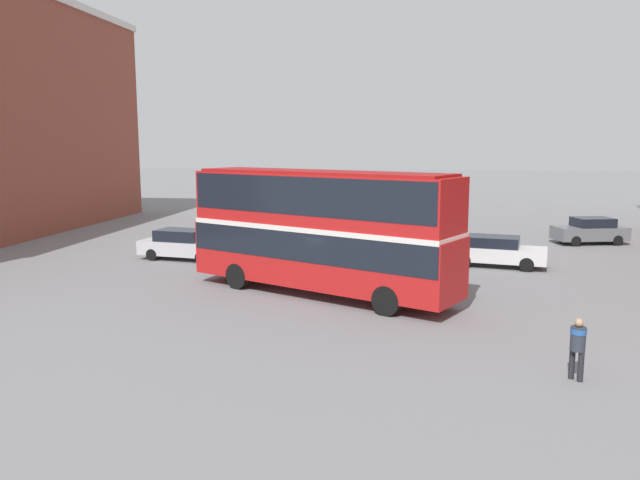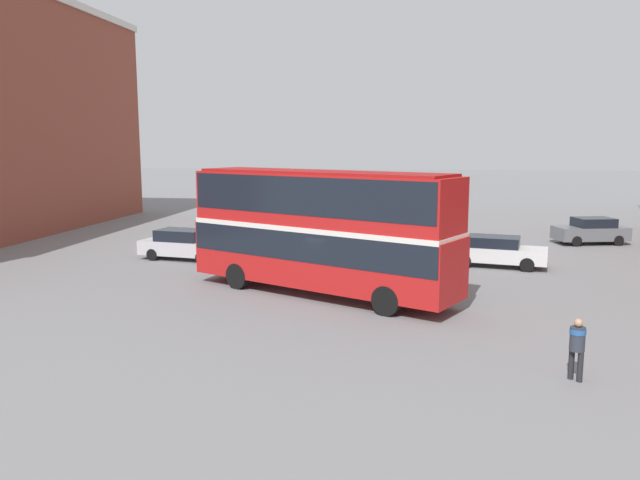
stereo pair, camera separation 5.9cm
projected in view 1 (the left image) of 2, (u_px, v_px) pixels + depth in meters
ground_plane at (340, 298)px, 24.35m from camera, size 240.00×240.00×0.00m
double_decker_bus at (320, 225)px, 24.43m from camera, size 11.26×7.42×4.93m
pedestrian_foreground at (578, 343)px, 15.78m from camera, size 0.57×0.57×1.62m
parked_car_kerb_near at (590, 231)px, 37.37m from camera, size 4.49×2.77×1.58m
parked_car_kerb_far at (496, 251)px, 30.49m from camera, size 4.96×2.76×1.49m
parked_car_side_street at (183, 245)px, 32.34m from camera, size 4.80×2.51×1.56m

